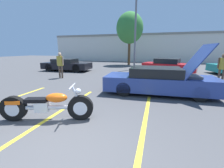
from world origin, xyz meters
The scene contains 12 objects.
ground_plane centered at (0.00, 0.00, 0.00)m, with size 80.00×80.00×0.00m, color #474749.
parking_stripe_middle centered at (-1.22, 1.36, 0.00)m, with size 0.12×5.68×0.01m, color yellow.
parking_stripe_back centered at (1.45, 1.36, 0.00)m, with size 0.12×5.68×0.01m, color yellow.
far_building centered at (0.00, 24.37, 2.34)m, with size 32.00×4.20×4.40m.
light_pole centered at (-0.39, 12.98, 3.78)m, with size 1.21×0.28×6.81m.
tree_background centered at (-1.82, 17.40, 4.53)m, with size 3.31×3.31×6.46m.
motorcycle centered at (-1.18, 1.22, 0.42)m, with size 2.45×1.05×0.99m.
show_car_hood_open centered at (1.83, 4.82, 0.59)m, with size 4.79×1.92×2.16m.
parked_car_left_row centered at (-6.36, 10.16, 0.55)m, with size 4.44×1.94×1.11m.
parked_car_mid_row centered at (2.61, 11.05, 0.60)m, with size 4.36×2.77×1.23m.
spectator_near_motorcycle centered at (5.27, 7.95, 1.02)m, with size 0.52×0.22×1.71m.
spectator_midground centered at (-4.68, 6.86, 1.04)m, with size 0.52×0.23×1.75m.
Camera 1 is at (1.66, -2.00, 1.93)m, focal length 24.00 mm.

